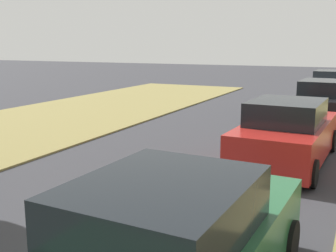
# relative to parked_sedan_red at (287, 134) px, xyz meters

# --- Properties ---
(parked_sedan_red) EXTENTS (2.08, 4.47, 1.57)m
(parked_sedan_red) POSITION_rel_parked_sedan_red_xyz_m (0.00, 0.00, 0.00)
(parked_sedan_red) COLOR red
(parked_sedan_red) RESTS_ON ground
(parked_sedan_black) EXTENTS (2.08, 4.47, 1.57)m
(parked_sedan_black) POSITION_rel_parked_sedan_red_xyz_m (0.25, 6.37, 0.00)
(parked_sedan_black) COLOR black
(parked_sedan_black) RESTS_ON ground
(parked_sedan_silver) EXTENTS (2.08, 4.47, 1.57)m
(parked_sedan_silver) POSITION_rel_parked_sedan_red_xyz_m (0.04, 12.78, 0.00)
(parked_sedan_silver) COLOR #BCBCC1
(parked_sedan_silver) RESTS_ON ground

